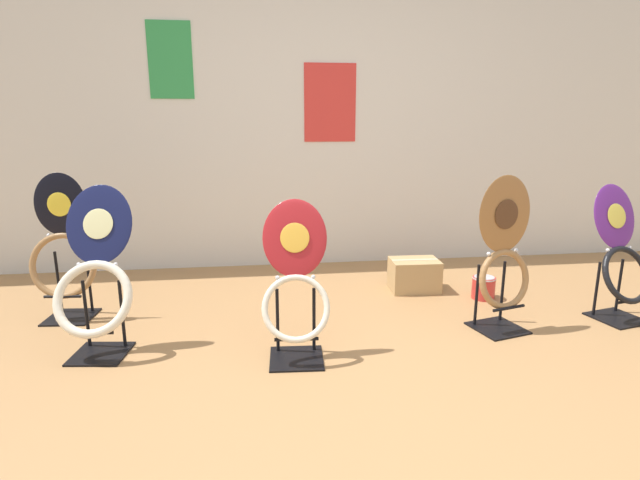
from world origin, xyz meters
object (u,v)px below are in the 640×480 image
(toilet_seat_display_purple_note, at_px, (621,256))
(toilet_seat_display_woodgrain, at_px, (504,260))
(toilet_seat_display_navy_moon, at_px, (95,284))
(paint_can, at_px, (483,287))
(toilet_seat_display_jazz_black, at_px, (63,255))
(storage_box, at_px, (414,275))
(toilet_seat_display_crimson_swirl, at_px, (295,283))

(toilet_seat_display_purple_note, height_order, toilet_seat_display_woodgrain, toilet_seat_display_woodgrain)
(toilet_seat_display_purple_note, xyz_separation_m, toilet_seat_display_navy_moon, (-3.10, -0.10, -0.01))
(paint_can, bearing_deg, toilet_seat_display_jazz_black, -179.96)
(toilet_seat_display_woodgrain, xyz_separation_m, storage_box, (-0.28, 0.75, -0.32))
(toilet_seat_display_crimson_swirl, distance_m, storage_box, 1.38)
(toilet_seat_display_purple_note, relative_size, paint_can, 5.16)
(toilet_seat_display_navy_moon, relative_size, toilet_seat_display_woodgrain, 0.96)
(toilet_seat_display_navy_moon, bearing_deg, storage_box, 21.11)
(toilet_seat_display_navy_moon, height_order, toilet_seat_display_crimson_swirl, toilet_seat_display_navy_moon)
(toilet_seat_display_jazz_black, bearing_deg, paint_can, 0.04)
(toilet_seat_display_crimson_swirl, relative_size, storage_box, 2.33)
(toilet_seat_display_navy_moon, bearing_deg, toilet_seat_display_jazz_black, 122.61)
(toilet_seat_display_navy_moon, relative_size, toilet_seat_display_jazz_black, 0.97)
(toilet_seat_display_jazz_black, distance_m, toilet_seat_display_crimson_swirl, 1.56)
(toilet_seat_display_navy_moon, xyz_separation_m, toilet_seat_display_woodgrain, (2.28, 0.02, 0.04))
(toilet_seat_display_purple_note, xyz_separation_m, paint_can, (-0.67, 0.43, -0.32))
(toilet_seat_display_jazz_black, relative_size, storage_box, 2.57)
(toilet_seat_display_navy_moon, height_order, paint_can, toilet_seat_display_navy_moon)
(toilet_seat_display_purple_note, distance_m, toilet_seat_display_jazz_black, 3.47)
(paint_can, distance_m, storage_box, 0.49)
(toilet_seat_display_purple_note, xyz_separation_m, storage_box, (-1.10, 0.67, -0.29))
(toilet_seat_display_purple_note, relative_size, toilet_seat_display_woodgrain, 0.91)
(toilet_seat_display_purple_note, height_order, paint_can, toilet_seat_display_purple_note)
(storage_box, bearing_deg, paint_can, -28.67)
(toilet_seat_display_woodgrain, xyz_separation_m, toilet_seat_display_jazz_black, (-2.62, 0.52, -0.02))
(toilet_seat_display_woodgrain, relative_size, toilet_seat_display_crimson_swirl, 1.11)
(toilet_seat_display_navy_moon, height_order, toilet_seat_display_woodgrain, toilet_seat_display_woodgrain)
(toilet_seat_display_purple_note, height_order, storage_box, toilet_seat_display_purple_note)
(toilet_seat_display_woodgrain, height_order, storage_box, toilet_seat_display_woodgrain)
(toilet_seat_display_jazz_black, relative_size, paint_can, 5.65)
(toilet_seat_display_navy_moon, xyz_separation_m, paint_can, (2.43, 0.54, -0.31))
(toilet_seat_display_purple_note, relative_size, storage_box, 2.35)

